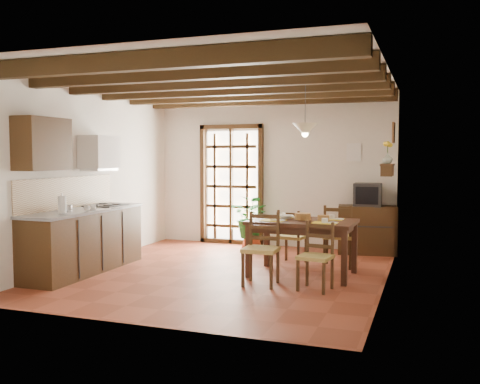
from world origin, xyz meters
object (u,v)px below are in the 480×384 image
at_px(chair_far_left, 292,247).
at_px(pendant_lamp, 305,128).
at_px(chair_far_right, 338,247).
at_px(potted_plant, 252,217).
at_px(kitchen_counter, 84,239).
at_px(sideboard, 367,230).
at_px(chair_near_right, 316,269).
at_px(crt_tv, 368,195).
at_px(chair_near_left, 261,262).
at_px(dining_table, 303,227).

relative_size(chair_far_left, pendant_lamp, 1.01).
relative_size(chair_far_right, potted_plant, 0.46).
height_order(kitchen_counter, chair_far_left, kitchen_counter).
bearing_deg(potted_plant, kitchen_counter, -121.79).
relative_size(chair_far_right, sideboard, 0.98).
xyz_separation_m(chair_near_right, sideboard, (0.34, 2.75, 0.15)).
height_order(chair_far_left, crt_tv, crt_tv).
relative_size(kitchen_counter, sideboard, 2.30).
relative_size(kitchen_counter, chair_near_left, 2.37).
distance_m(potted_plant, pendant_lamp, 2.71).
bearing_deg(chair_near_right, chair_far_left, 123.21).
xyz_separation_m(chair_near_left, chair_near_right, (0.73, -0.02, -0.03)).
distance_m(chair_far_left, crt_tv, 1.77).
bearing_deg(dining_table, sideboard, 72.93).
bearing_deg(chair_far_right, chair_near_right, 83.96).
bearing_deg(chair_near_right, chair_near_left, -173.01).
height_order(chair_near_right, chair_far_right, chair_far_right).
bearing_deg(kitchen_counter, chair_far_left, 30.29).
distance_m(chair_far_right, potted_plant, 2.12).
bearing_deg(kitchen_counter, chair_far_right, 24.39).
bearing_deg(crt_tv, chair_far_left, -131.70).
bearing_deg(chair_near_left, chair_far_left, 86.47).
bearing_deg(chair_near_right, crt_tv, 91.82).
relative_size(chair_far_left, sideboard, 0.87).
bearing_deg(chair_near_left, potted_plant, 109.00).
distance_m(chair_near_left, chair_near_right, 0.73).
xyz_separation_m(kitchen_counter, chair_far_right, (3.44, 1.56, -0.17)).
distance_m(sideboard, pendant_lamp, 2.61).
distance_m(kitchen_counter, crt_tv, 4.71).
bearing_deg(dining_table, kitchen_counter, -163.03).
bearing_deg(pendant_lamp, chair_far_left, 117.53).
xyz_separation_m(kitchen_counter, potted_plant, (1.68, 2.71, 0.10)).
height_order(chair_near_left, chair_far_right, chair_far_right).
bearing_deg(chair_far_left, sideboard, -120.95).
height_order(chair_near_right, pendant_lamp, pendant_lamp).
bearing_deg(sideboard, pendant_lamp, -117.75).
height_order(dining_table, chair_near_right, chair_near_right).
distance_m(kitchen_counter, potted_plant, 3.19).
bearing_deg(potted_plant, dining_table, -53.75).
height_order(sideboard, pendant_lamp, pendant_lamp).
relative_size(chair_near_right, chair_far_right, 0.90).
relative_size(chair_near_left, sideboard, 0.97).
xyz_separation_m(sideboard, crt_tv, (0.00, -0.01, 0.61)).
distance_m(chair_far_left, sideboard, 1.61).
bearing_deg(dining_table, crt_tv, 72.87).
relative_size(potted_plant, pendant_lamp, 2.43).
bearing_deg(sideboard, dining_table, -116.83).
distance_m(chair_far_left, potted_plant, 1.56).
relative_size(dining_table, chair_far_left, 1.74).
height_order(kitchen_counter, pendant_lamp, pendant_lamp).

